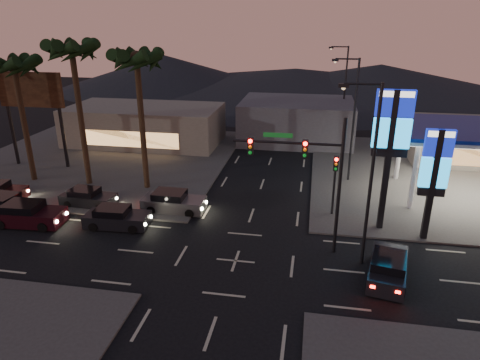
% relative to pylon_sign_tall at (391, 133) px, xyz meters
% --- Properties ---
extents(ground, '(140.00, 140.00, 0.00)m').
position_rel_pylon_sign_tall_xyz_m(ground, '(-8.50, -5.50, -6.39)').
color(ground, black).
rests_on(ground, ground).
extents(corner_lot_ne, '(24.00, 24.00, 0.12)m').
position_rel_pylon_sign_tall_xyz_m(corner_lot_ne, '(7.50, 10.50, -6.33)').
color(corner_lot_ne, '#47443F').
rests_on(corner_lot_ne, ground).
extents(corner_lot_nw, '(24.00, 24.00, 0.12)m').
position_rel_pylon_sign_tall_xyz_m(corner_lot_nw, '(-24.50, 10.50, -6.33)').
color(corner_lot_nw, '#47443F').
rests_on(corner_lot_nw, ground).
extents(convenience_store, '(10.00, 6.00, 4.00)m').
position_rel_pylon_sign_tall_xyz_m(convenience_store, '(9.50, 15.50, -4.39)').
color(convenience_store, '#726B5B').
rests_on(convenience_store, ground).
extents(pylon_sign_tall, '(2.20, 0.35, 9.00)m').
position_rel_pylon_sign_tall_xyz_m(pylon_sign_tall, '(0.00, 0.00, 0.00)').
color(pylon_sign_tall, black).
rests_on(pylon_sign_tall, ground).
extents(pylon_sign_short, '(1.60, 0.35, 7.00)m').
position_rel_pylon_sign_tall_xyz_m(pylon_sign_short, '(2.50, -1.00, -1.74)').
color(pylon_sign_short, black).
rests_on(pylon_sign_short, ground).
extents(traffic_signal_mast, '(6.10, 0.39, 8.00)m').
position_rel_pylon_sign_tall_xyz_m(traffic_signal_mast, '(-4.74, -3.51, -1.17)').
color(traffic_signal_mast, black).
rests_on(traffic_signal_mast, ground).
extents(pedestal_signal, '(0.32, 0.39, 4.30)m').
position_rel_pylon_sign_tall_xyz_m(pedestal_signal, '(-3.00, 1.48, -3.47)').
color(pedestal_signal, black).
rests_on(pedestal_signal, ground).
extents(streetlight_near, '(2.14, 0.25, 10.00)m').
position_rel_pylon_sign_tall_xyz_m(streetlight_near, '(-1.71, -4.50, -0.68)').
color(streetlight_near, black).
rests_on(streetlight_near, ground).
extents(streetlight_mid, '(2.14, 0.25, 10.00)m').
position_rel_pylon_sign_tall_xyz_m(streetlight_mid, '(-1.71, 8.50, -0.68)').
color(streetlight_mid, black).
rests_on(streetlight_mid, ground).
extents(streetlight_far, '(2.14, 0.25, 10.00)m').
position_rel_pylon_sign_tall_xyz_m(streetlight_far, '(-1.71, 22.50, -0.68)').
color(streetlight_far, black).
rests_on(streetlight_far, ground).
extents(palm_a, '(4.41, 4.41, 10.86)m').
position_rel_pylon_sign_tall_xyz_m(palm_a, '(-17.50, 4.00, 3.03)').
color(palm_a, black).
rests_on(palm_a, ground).
extents(palm_b, '(4.41, 4.41, 11.46)m').
position_rel_pylon_sign_tall_xyz_m(palm_b, '(-22.50, 4.00, 3.58)').
color(palm_b, black).
rests_on(palm_b, ground).
extents(palm_c, '(4.41, 4.41, 10.26)m').
position_rel_pylon_sign_tall_xyz_m(palm_c, '(-27.50, 4.00, 2.49)').
color(palm_c, black).
rests_on(palm_c, ground).
extents(billboard, '(6.00, 0.30, 8.50)m').
position_rel_pylon_sign_tall_xyz_m(billboard, '(-29.00, 7.50, -0.06)').
color(billboard, black).
rests_on(billboard, ground).
extents(building_far_west, '(16.00, 8.00, 4.00)m').
position_rel_pylon_sign_tall_xyz_m(building_far_west, '(-22.50, 16.50, -4.39)').
color(building_far_west, '#726B5B').
rests_on(building_far_west, ground).
extents(building_far_mid, '(12.00, 9.00, 4.40)m').
position_rel_pylon_sign_tall_xyz_m(building_far_mid, '(-6.50, 20.50, -4.19)').
color(building_far_mid, '#4C4C51').
rests_on(building_far_mid, ground).
extents(hill_left, '(40.00, 40.00, 6.00)m').
position_rel_pylon_sign_tall_xyz_m(hill_left, '(-33.50, 54.50, -3.39)').
color(hill_left, black).
rests_on(hill_left, ground).
extents(hill_right, '(50.00, 50.00, 5.00)m').
position_rel_pylon_sign_tall_xyz_m(hill_right, '(6.50, 54.50, -3.89)').
color(hill_right, black).
rests_on(hill_right, ground).
extents(hill_center, '(60.00, 60.00, 4.00)m').
position_rel_pylon_sign_tall_xyz_m(hill_center, '(-8.50, 54.50, -4.39)').
color(hill_center, black).
rests_on(hill_center, ground).
extents(car_lane_a_front, '(4.32, 1.98, 1.38)m').
position_rel_pylon_sign_tall_xyz_m(car_lane_a_front, '(-16.94, -2.71, -5.75)').
color(car_lane_a_front, black).
rests_on(car_lane_a_front, ground).
extents(car_lane_a_mid, '(4.80, 2.20, 1.54)m').
position_rel_pylon_sign_tall_xyz_m(car_lane_a_mid, '(-22.86, -3.40, -5.68)').
color(car_lane_a_mid, black).
rests_on(car_lane_a_mid, ground).
extents(car_lane_a_rear, '(4.73, 2.21, 1.51)m').
position_rel_pylon_sign_tall_xyz_m(car_lane_a_rear, '(-25.35, -2.46, -5.69)').
color(car_lane_a_rear, black).
rests_on(car_lane_a_rear, ground).
extents(car_lane_b_front, '(4.53, 1.97, 1.46)m').
position_rel_pylon_sign_tall_xyz_m(car_lane_b_front, '(-14.07, 0.28, -5.71)').
color(car_lane_b_front, '#4F4F51').
rests_on(car_lane_b_front, ground).
extents(car_lane_b_mid, '(4.07, 1.88, 1.30)m').
position_rel_pylon_sign_tall_xyz_m(car_lane_b_mid, '(-20.48, 0.08, -5.79)').
color(car_lane_b_mid, black).
rests_on(car_lane_b_mid, ground).
extents(suv_station, '(2.62, 4.53, 1.43)m').
position_rel_pylon_sign_tall_xyz_m(suv_station, '(-0.32, -5.82, -5.73)').
color(suv_station, black).
rests_on(suv_station, ground).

